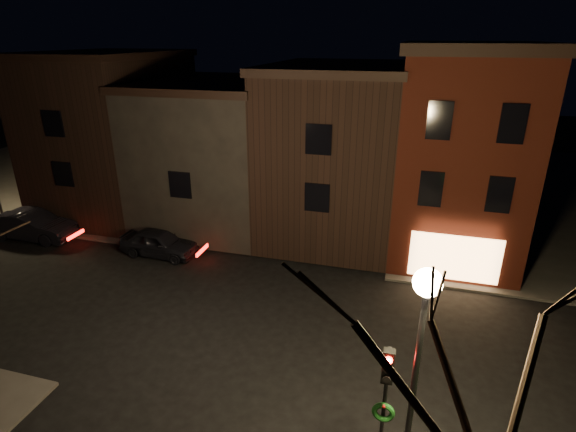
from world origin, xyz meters
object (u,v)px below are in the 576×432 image
object	(u,v)px
parked_car_b	(32,226)
traffic_signal	(385,394)
parked_car_a	(159,243)
bare_tree_right	(521,389)
street_lamp_near	(421,329)

from	to	relation	value
parked_car_b	traffic_signal	bearing A→B (deg)	-118.19
traffic_signal	parked_car_a	size ratio (longest dim) A/B	0.97
traffic_signal	bare_tree_right	world-z (taller)	bare_tree_right
bare_tree_right	parked_car_b	bearing A→B (deg)	150.04
street_lamp_near	traffic_signal	bearing A→B (deg)	140.63
traffic_signal	parked_car_b	size ratio (longest dim) A/B	0.81
street_lamp_near	parked_car_b	world-z (taller)	street_lamp_near
parked_car_a	parked_car_b	world-z (taller)	parked_car_b
traffic_signal	parked_car_a	distance (m)	16.05
bare_tree_right	traffic_signal	bearing A→B (deg)	122.41
traffic_signal	bare_tree_right	xyz separation A→B (m)	(1.90, -2.99, 3.34)
bare_tree_right	parked_car_b	distance (m)	26.30
bare_tree_right	parked_car_b	world-z (taller)	bare_tree_right
street_lamp_near	parked_car_b	xyz separation A→B (m)	(-21.01, 10.36, -4.35)
street_lamp_near	bare_tree_right	bearing A→B (deg)	-62.53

